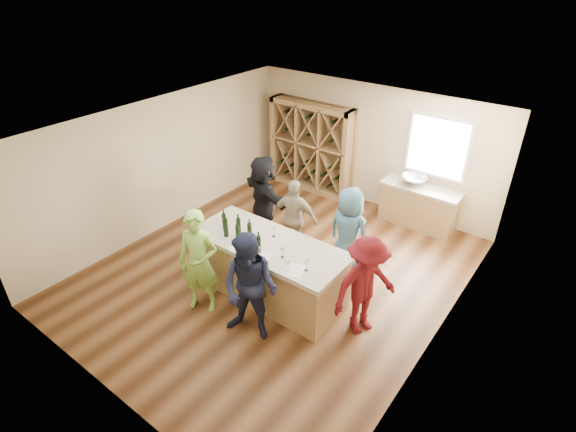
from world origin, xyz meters
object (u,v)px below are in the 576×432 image
Objects in this scene: wine_bottle_b at (226,227)px; wine_bottle_a at (224,222)px; person_near_left at (199,262)px; person_far_mid at (295,218)px; person_server at (365,286)px; person_far_right at (348,232)px; tasting_counter_base at (269,271)px; wine_bottle_c at (239,227)px; wine_bottle_f at (259,244)px; person_near_right at (250,288)px; sink at (414,180)px; wine_bottle_d at (238,233)px; wine_bottle_e at (250,232)px; person_far_left at (264,198)px; wine_rack at (311,147)px.

wine_bottle_a is at bearing 140.53° from wine_bottle_b.
person_near_left is 1.16× the size of person_far_mid.
person_server is 0.99× the size of person_far_right.
wine_bottle_c is (-0.53, -0.13, 0.74)m from tasting_counter_base.
person_far_right is (1.43, 2.29, -0.05)m from person_near_left.
wine_bottle_f is at bearing 15.62° from person_near_left.
wine_bottle_b is 0.21m from wine_bottle_c.
tasting_counter_base is at bearing 13.44° from wine_bottle_c.
person_far_right is (0.35, 2.29, -0.05)m from person_near_right.
sink is 4.27m from wine_bottle_d.
wine_bottle_e is 0.17× the size of person_near_right.
person_server is at bearing 176.21° from person_far_left.
person_near_left is at bearing -77.65° from wine_bottle_a.
person_server is at bearing 12.35° from wine_bottle_d.
wine_bottle_b is at bearing -75.15° from wine_rack.
wine_bottle_f is (-1.65, -0.52, 0.37)m from person_server.
person_server reaches higher than wine_bottle_e.
person_server is (2.40, 1.14, -0.06)m from person_near_left.
person_far_left is at bearing 108.90° from wine_bottle_b.
wine_bottle_b is 0.25m from wine_bottle_d.
wine_rack is 4.06× the size of sink.
person_far_right is at bearing 54.01° from wine_bottle_d.
wine_bottle_a is 1.64m from person_far_left.
sink is at bearing 69.60° from person_near_right.
person_near_right is 1.06× the size of person_server.
sink is at bearing 46.75° from person_near_left.
wine_bottle_e is 0.20× the size of person_far_mid.
person_near_right is at bearing -96.34° from sink.
wine_bottle_f is at bearing -66.14° from wine_rack.
person_near_left is (0.00, -0.65, -0.33)m from wine_bottle_b.
person_near_right is at bearing -40.50° from wine_bottle_c.
tasting_counter_base is 1.14m from wine_bottle_a.
wine_bottle_b is 1.06× the size of wine_bottle_e.
wine_bottle_f is at bearing 132.16° from person_server.
person_server is 5.72× the size of wine_bottle_f.
wine_bottle_b is at bearing -159.71° from wine_bottle_e.
wine_bottle_c is 1.08× the size of wine_bottle_f.
wine_bottle_a is at bearing 163.93° from wine_bottle_d.
wine_bottle_b is 2.48m from person_server.
wine_rack is 5.25m from person_near_right.
person_far_right is at bearing 67.30° from person_near_right.
sink is 2.83m from person_far_mid.
wine_bottle_c is at bearing 69.84° from person_far_mid.
wine_bottle_e is at bearing 1.24° from wine_bottle_c.
wine_bottle_d is 1.90m from person_far_left.
sink is at bearing -132.76° from person_far_mid.
wine_bottle_d is 0.20m from wine_bottle_e.
wine_bottle_f is at bearing -27.26° from wine_bottle_e.
person_far_right is 2.01m from person_far_left.
wine_rack is 2.50m from person_far_left.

